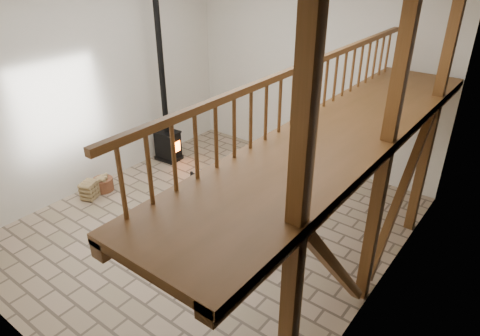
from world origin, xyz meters
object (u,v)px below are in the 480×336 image
Objects in this scene: dining_table at (241,203)px; log_stack at (90,190)px; wood_stove at (166,121)px; log_basket at (103,184)px.

dining_table reaches higher than log_stack.
log_stack is (0.01, -2.58, -0.91)m from wood_stove.
wood_stove reaches higher than log_basket.
log_basket is 0.94× the size of log_stack.
dining_table is 3.65m from wood_stove.
dining_table is at bearing -22.56° from wood_stove.
log_basket is 0.42m from log_stack.
log_basket is at bearing 97.26° from log_stack.
log_stack is (-3.38, -1.46, -0.20)m from dining_table.
log_stack is (0.05, -0.42, 0.04)m from log_basket.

